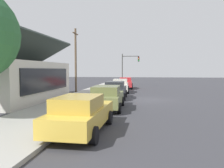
{
  "coord_description": "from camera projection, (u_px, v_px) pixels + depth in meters",
  "views": [
    {
      "loc": [
        -19.89,
        0.19,
        2.65
      ],
      "look_at": [
        2.17,
        3.3,
        1.23
      ],
      "focal_mm": 36.04,
      "sensor_mm": 36.0,
      "label": 1
    }
  ],
  "objects": [
    {
      "name": "car_charcoal",
      "position": [
        115.0,
        90.0,
        20.56
      ],
      "size": [
        4.42,
        2.09,
        1.59
      ],
      "rotation": [
        0.0,
        0.0,
        0.03
      ],
      "color": "#2D3035",
      "rests_on": "ground"
    },
    {
      "name": "car_cherry",
      "position": [
        126.0,
        83.0,
        31.6
      ],
      "size": [
        4.69,
        2.17,
        1.59
      ],
      "rotation": [
        0.0,
        0.0,
        0.05
      ],
      "color": "red",
      "rests_on": "ground"
    },
    {
      "name": "sidewalk_curb",
      "position": [
        84.0,
        98.0,
        20.57
      ],
      "size": [
        60.0,
        4.2,
        0.16
      ],
      "primitive_type": "cube",
      "color": "#A3A099",
      "rests_on": "ground"
    },
    {
      "name": "utility_pole_wooden",
      "position": [
        76.0,
        59.0,
        26.62
      ],
      "size": [
        1.8,
        0.24,
        7.5
      ],
      "color": "brown",
      "rests_on": "ground"
    },
    {
      "name": "storefront_building",
      "position": [
        6.0,
        79.0,
        19.42
      ],
      "size": [
        11.46,
        7.93,
        5.48
      ],
      "color": "silver",
      "rests_on": "ground"
    },
    {
      "name": "fire_hydrant_red",
      "position": [
        94.0,
        96.0,
        18.54
      ],
      "size": [
        0.22,
        0.22,
        0.71
      ],
      "color": "red",
      "rests_on": "sidewalk_curb"
    },
    {
      "name": "car_olive",
      "position": [
        107.0,
        97.0,
        15.05
      ],
      "size": [
        4.83,
        2.19,
        1.59
      ],
      "rotation": [
        0.0,
        0.0,
        0.03
      ],
      "color": "olive",
      "rests_on": "ground"
    },
    {
      "name": "car_mustard",
      "position": [
        81.0,
        113.0,
        9.42
      ],
      "size": [
        4.91,
        2.14,
        1.59
      ],
      "rotation": [
        0.0,
        0.0,
        -0.03
      ],
      "color": "gold",
      "rests_on": "ground"
    },
    {
      "name": "traffic_light_main",
      "position": [
        129.0,
        64.0,
        35.76
      ],
      "size": [
        0.37,
        2.79,
        5.2
      ],
      "color": "#383833",
      "rests_on": "ground"
    },
    {
      "name": "ground_plane",
      "position": [
        146.0,
        100.0,
        19.8
      ],
      "size": [
        120.0,
        120.0,
        0.0
      ],
      "primitive_type": "plane",
      "color": "#38383D"
    },
    {
      "name": "car_ivory",
      "position": [
        120.0,
        86.0,
        26.02
      ],
      "size": [
        4.63,
        2.16,
        1.59
      ],
      "rotation": [
        0.0,
        0.0,
        0.06
      ],
      "color": "silver",
      "rests_on": "ground"
    }
  ]
}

